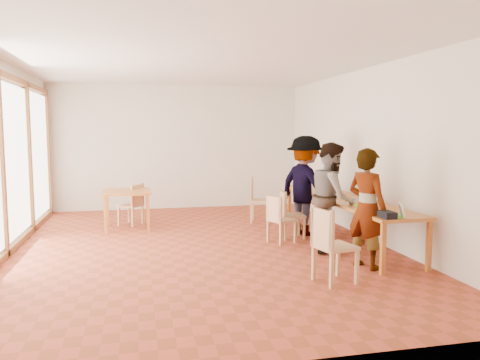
# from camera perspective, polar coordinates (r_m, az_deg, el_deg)

# --- Properties ---
(ground) EXTENTS (8.00, 8.00, 0.00)m
(ground) POSITION_cam_1_polar(r_m,az_deg,el_deg) (7.80, -4.92, -8.10)
(ground) COLOR #AC4129
(ground) RESTS_ON ground
(wall_back) EXTENTS (6.00, 0.10, 3.00)m
(wall_back) POSITION_cam_1_polar(r_m,az_deg,el_deg) (11.55, -7.60, 3.99)
(wall_back) COLOR silver
(wall_back) RESTS_ON ground
(wall_front) EXTENTS (6.00, 0.10, 3.00)m
(wall_front) POSITION_cam_1_polar(r_m,az_deg,el_deg) (3.66, 3.10, -0.30)
(wall_front) COLOR silver
(wall_front) RESTS_ON ground
(wall_right) EXTENTS (0.10, 8.00, 3.00)m
(wall_right) POSITION_cam_1_polar(r_m,az_deg,el_deg) (8.50, 15.49, 3.10)
(wall_right) COLOR silver
(wall_right) RESTS_ON ground
(window_wall) EXTENTS (0.10, 8.00, 3.00)m
(window_wall) POSITION_cam_1_polar(r_m,az_deg,el_deg) (7.77, -27.23, 2.40)
(window_wall) COLOR white
(window_wall) RESTS_ON ground
(ceiling) EXTENTS (6.00, 8.00, 0.04)m
(ceiling) POSITION_cam_1_polar(r_m,az_deg,el_deg) (7.65, -5.13, 14.41)
(ceiling) COLOR white
(ceiling) RESTS_ON wall_back
(communal_table) EXTENTS (0.80, 4.00, 0.75)m
(communal_table) POSITION_cam_1_polar(r_m,az_deg,el_deg) (8.27, 12.56, -2.45)
(communal_table) COLOR orange
(communal_table) RESTS_ON ground
(side_table) EXTENTS (0.90, 0.90, 0.75)m
(side_table) POSITION_cam_1_polar(r_m,az_deg,el_deg) (9.33, -13.62, -1.73)
(side_table) COLOR orange
(side_table) RESTS_ON ground
(chair_near) EXTENTS (0.53, 0.53, 0.51)m
(chair_near) POSITION_cam_1_polar(r_m,az_deg,el_deg) (5.95, 10.76, -6.88)
(chair_near) COLOR tan
(chair_near) RESTS_ON ground
(chair_mid) EXTENTS (0.50, 0.50, 0.43)m
(chair_mid) POSITION_cam_1_polar(r_m,az_deg,el_deg) (7.92, 4.63, -4.18)
(chair_mid) COLOR tan
(chair_mid) RESTS_ON ground
(chair_far) EXTENTS (0.42, 0.42, 0.45)m
(chair_far) POSITION_cam_1_polar(r_m,az_deg,el_deg) (8.33, 5.82, -3.56)
(chair_far) COLOR tan
(chair_far) RESTS_ON ground
(chair_empty) EXTENTS (0.56, 0.56, 0.50)m
(chair_empty) POSITION_cam_1_polar(r_m,az_deg,el_deg) (9.76, 1.96, -1.78)
(chair_empty) COLOR tan
(chair_empty) RESTS_ON ground
(chair_spare) EXTENTS (0.55, 0.55, 0.45)m
(chair_spare) POSITION_cam_1_polar(r_m,az_deg,el_deg) (9.63, -12.79, -2.39)
(chair_spare) COLOR tan
(chair_spare) RESTS_ON ground
(person_near) EXTENTS (0.62, 0.72, 1.67)m
(person_near) POSITION_cam_1_polar(r_m,az_deg,el_deg) (6.69, 15.21, -3.37)
(person_near) COLOR gray
(person_near) RESTS_ON ground
(person_mid) EXTENTS (0.91, 1.01, 1.72)m
(person_mid) POSITION_cam_1_polar(r_m,az_deg,el_deg) (7.54, 11.15, -2.02)
(person_mid) COLOR gray
(person_mid) RESTS_ON ground
(person_far) EXTENTS (1.10, 1.34, 1.81)m
(person_far) POSITION_cam_1_polar(r_m,az_deg,el_deg) (8.59, 7.95, -0.69)
(person_far) COLOR gray
(person_far) RESTS_ON ground
(laptop_near) EXTENTS (0.25, 0.26, 0.18)m
(laptop_near) POSITION_cam_1_polar(r_m,az_deg,el_deg) (6.65, 18.73, -3.82)
(laptop_near) COLOR #56D123
(laptop_near) RESTS_ON communal_table
(laptop_mid) EXTENTS (0.25, 0.26, 0.19)m
(laptop_mid) POSITION_cam_1_polar(r_m,az_deg,el_deg) (7.41, 15.05, -2.70)
(laptop_mid) COLOR #56D123
(laptop_mid) RESTS_ON communal_table
(laptop_far) EXTENTS (0.21, 0.24, 0.19)m
(laptop_far) POSITION_cam_1_polar(r_m,az_deg,el_deg) (8.87, 10.74, -1.19)
(laptop_far) COLOR #56D123
(laptop_far) RESTS_ON communal_table
(yellow_mug) EXTENTS (0.15, 0.15, 0.10)m
(yellow_mug) POSITION_cam_1_polar(r_m,az_deg,el_deg) (8.52, 11.87, -1.54)
(yellow_mug) COLOR yellow
(yellow_mug) RESTS_ON communal_table
(green_bottle) EXTENTS (0.07, 0.07, 0.28)m
(green_bottle) POSITION_cam_1_polar(r_m,az_deg,el_deg) (7.15, 14.66, -2.30)
(green_bottle) COLOR #217F3D
(green_bottle) RESTS_ON communal_table
(clear_glass) EXTENTS (0.07, 0.07, 0.09)m
(clear_glass) POSITION_cam_1_polar(r_m,az_deg,el_deg) (7.66, 13.73, -2.45)
(clear_glass) COLOR silver
(clear_glass) RESTS_ON communal_table
(condiment_cup) EXTENTS (0.08, 0.08, 0.06)m
(condiment_cup) POSITION_cam_1_polar(r_m,az_deg,el_deg) (8.25, 11.63, -1.91)
(condiment_cup) COLOR white
(condiment_cup) RESTS_ON communal_table
(pink_phone) EXTENTS (0.05, 0.10, 0.01)m
(pink_phone) POSITION_cam_1_polar(r_m,az_deg,el_deg) (8.59, 12.51, -1.77)
(pink_phone) COLOR #C52F71
(pink_phone) RESTS_ON communal_table
(black_pouch) EXTENTS (0.16, 0.26, 0.09)m
(black_pouch) POSITION_cam_1_polar(r_m,az_deg,el_deg) (6.50, 17.49, -4.05)
(black_pouch) COLOR black
(black_pouch) RESTS_ON communal_table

